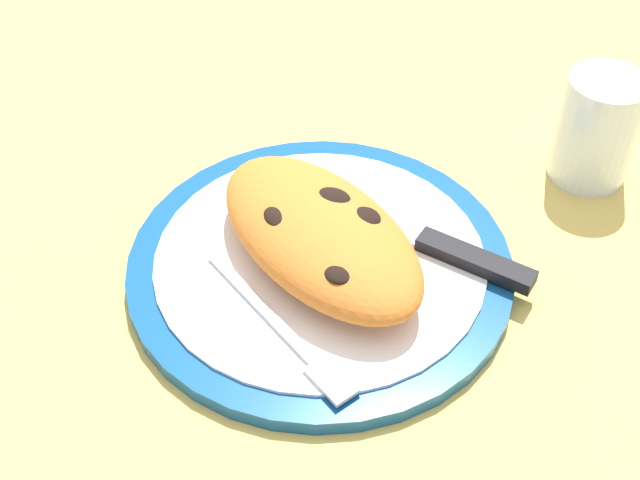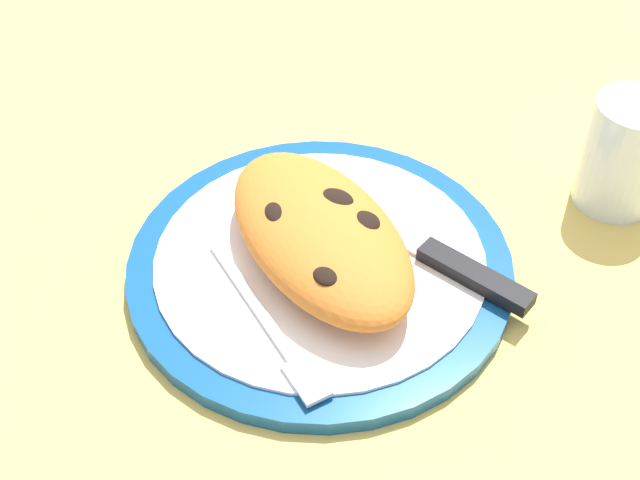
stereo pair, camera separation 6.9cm
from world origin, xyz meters
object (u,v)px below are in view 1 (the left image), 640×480
at_px(knife, 444,249).
at_px(calzone, 323,235).
at_px(plate, 320,264).
at_px(water_glass, 595,135).
at_px(fork, 288,336).

bearing_deg(knife, calzone, -130.60).
distance_m(plate, knife, 0.10).
relative_size(plate, calzone, 1.38).
height_order(knife, water_glass, water_glass).
bearing_deg(knife, water_glass, 85.88).
distance_m(fork, knife, 0.16).
relative_size(calzone, knife, 1.05).
distance_m(calzone, fork, 0.09).
xyz_separation_m(calzone, fork, (0.04, -0.08, -0.02)).
distance_m(plate, water_glass, 0.29).
distance_m(knife, water_glass, 0.20).
distance_m(plate, fork, 0.09).
xyz_separation_m(plate, fork, (0.05, -0.08, 0.01)).
bearing_deg(calzone, plate, -151.68).
height_order(fork, knife, knife).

